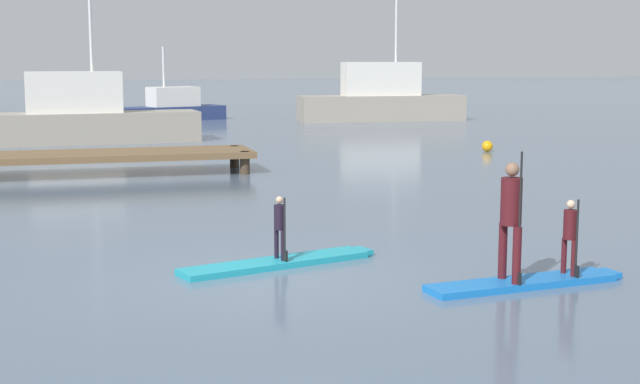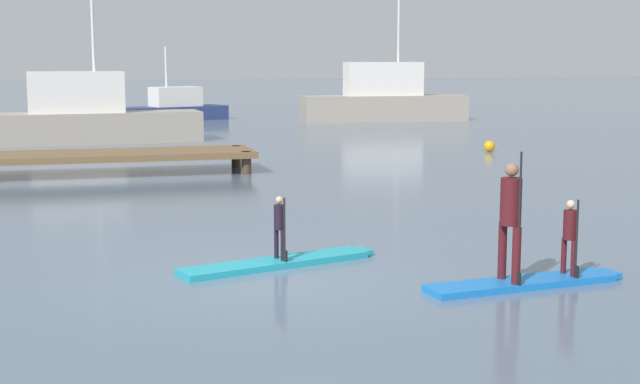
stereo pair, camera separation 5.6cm
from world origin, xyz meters
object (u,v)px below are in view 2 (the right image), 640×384
(paddleboard_far, at_px, (526,283))
(fishing_boat_white_large, at_px, (384,100))
(paddleboard_near, at_px, (279,262))
(paddler_adult, at_px, (511,214))
(paddler_child_front, at_px, (570,233))
(motor_boat_small_navy, at_px, (173,108))
(mooring_buoy_mid, at_px, (489,146))
(fishing_boat_green_midground, at_px, (93,117))
(paddler_child_solo, at_px, (280,225))

(paddleboard_far, xyz_separation_m, fishing_boat_white_large, (9.20, 33.14, 1.05))
(paddleboard_near, bearing_deg, paddler_adult, -38.10)
(paddleboard_near, relative_size, paddler_child_front, 2.93)
(fishing_boat_white_large, bearing_deg, motor_boat_small_navy, 163.12)
(paddler_child_front, bearing_deg, mooring_buoy_mid, 68.11)
(paddler_adult, height_order, motor_boat_small_navy, motor_boat_small_navy)
(paddler_adult, distance_m, fishing_boat_green_midground, 25.22)
(paddler_child_front, xyz_separation_m, fishing_boat_white_large, (8.46, 33.06, 0.37))
(mooring_buoy_mid, bearing_deg, paddleboard_far, -113.85)
(paddler_child_front, height_order, motor_boat_small_navy, motor_boat_small_navy)
(paddleboard_far, bearing_deg, fishing_boat_green_midground, 102.74)
(paddler_child_front, height_order, mooring_buoy_mid, paddler_child_front)
(paddleboard_near, xyz_separation_m, paddleboard_far, (3.18, -2.22, 0.00))
(paddleboard_far, bearing_deg, mooring_buoy_mid, 66.15)
(mooring_buoy_mid, bearing_deg, paddler_adult, -114.60)
(fishing_boat_white_large, height_order, mooring_buoy_mid, fishing_boat_white_large)
(motor_boat_small_navy, bearing_deg, mooring_buoy_mid, -64.20)
(paddler_child_solo, xyz_separation_m, paddleboard_far, (3.17, -2.21, -0.62))
(paddler_child_solo, relative_size, fishing_boat_white_large, 0.12)
(motor_boat_small_navy, bearing_deg, fishing_boat_green_midground, -109.96)
(paddler_child_front, distance_m, mooring_buoy_mid, 18.84)
(paddleboard_near, distance_m, motor_boat_small_navy, 34.16)
(fishing_boat_green_midground, xyz_separation_m, motor_boat_small_navy, (4.25, 11.71, -0.35))
(paddleboard_near, height_order, fishing_boat_white_large, fishing_boat_white_large)
(paddler_child_solo, relative_size, paddler_child_front, 0.88)
(paddleboard_far, xyz_separation_m, mooring_buoy_mid, (7.76, 17.56, 0.14))
(fishing_boat_white_large, height_order, motor_boat_small_navy, fishing_boat_white_large)
(paddleboard_far, relative_size, fishing_boat_green_midground, 0.39)
(paddler_child_solo, distance_m, motor_boat_small_navy, 34.16)
(paddleboard_far, xyz_separation_m, paddler_adult, (-0.29, -0.04, 1.04))
(fishing_boat_white_large, xyz_separation_m, mooring_buoy_mid, (-1.43, -15.58, -0.91))
(paddleboard_far, xyz_separation_m, paddler_child_front, (0.74, 0.08, 0.68))
(paddleboard_far, distance_m, fishing_boat_green_midground, 25.26)
(paddleboard_far, bearing_deg, paddler_child_solo, 145.11)
(paddler_child_solo, xyz_separation_m, fishing_boat_white_large, (12.37, 30.93, 0.44))
(paddleboard_near, relative_size, fishing_boat_white_large, 0.39)
(paddleboard_near, distance_m, paddleboard_far, 3.88)
(paddler_child_front, xyz_separation_m, motor_boat_small_navy, (-2.05, 36.25, -0.07))
(mooring_buoy_mid, bearing_deg, fishing_boat_white_large, 84.74)
(paddleboard_far, bearing_deg, fishing_boat_white_large, 74.49)
(fishing_boat_white_large, distance_m, fishing_boat_green_midground, 17.04)
(paddler_adult, xyz_separation_m, paddler_child_front, (1.03, 0.12, -0.36))
(paddler_child_solo, bearing_deg, paddleboard_near, 130.94)
(motor_boat_small_navy, relative_size, mooring_buoy_mid, 15.93)
(paddler_adult, xyz_separation_m, motor_boat_small_navy, (-1.02, 36.37, -0.43))
(paddler_adult, relative_size, motor_boat_small_navy, 0.31)
(paddleboard_far, relative_size, paddler_adult, 1.67)
(paddler_adult, xyz_separation_m, fishing_boat_green_midground, (-5.27, 24.66, -0.09))
(paddler_adult, bearing_deg, paddleboard_near, 141.90)
(fishing_boat_green_midground, bearing_deg, paddleboard_near, -83.93)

